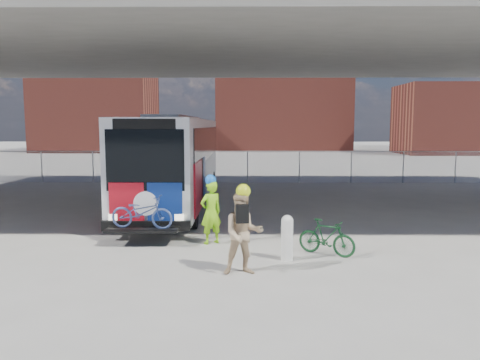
{
  "coord_description": "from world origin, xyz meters",
  "views": [
    {
      "loc": [
        0.84,
        -14.98,
        3.33
      ],
      "look_at": [
        0.69,
        -0.29,
        1.6
      ],
      "focal_mm": 35.0,
      "sensor_mm": 36.0,
      "label": 1
    }
  ],
  "objects_px": {
    "cyclist_tan": "(243,232)",
    "bike_parked": "(326,237)",
    "cyclist_hivis": "(211,211)",
    "bollard": "(287,236)",
    "bus": "(176,155)"
  },
  "relations": [
    {
      "from": "cyclist_hivis",
      "to": "cyclist_tan",
      "type": "distance_m",
      "value": 2.88
    },
    {
      "from": "bollard",
      "to": "bike_parked",
      "type": "relative_size",
      "value": 0.73
    },
    {
      "from": "bus",
      "to": "cyclist_hivis",
      "type": "height_order",
      "value": "bus"
    },
    {
      "from": "cyclist_hivis",
      "to": "bike_parked",
      "type": "distance_m",
      "value": 3.3
    },
    {
      "from": "cyclist_hivis",
      "to": "bollard",
      "type": "bearing_deg",
      "value": 106.84
    },
    {
      "from": "bike_parked",
      "to": "bus",
      "type": "bearing_deg",
      "value": 65.89
    },
    {
      "from": "cyclist_hivis",
      "to": "bus",
      "type": "bearing_deg",
      "value": -107.63
    },
    {
      "from": "cyclist_hivis",
      "to": "bike_parked",
      "type": "xyz_separation_m",
      "value": [
        3.05,
        -1.15,
        -0.48
      ]
    },
    {
      "from": "bike_parked",
      "to": "cyclist_hivis",
      "type": "bearing_deg",
      "value": 101.83
    },
    {
      "from": "cyclist_tan",
      "to": "bike_parked",
      "type": "relative_size",
      "value": 1.32
    },
    {
      "from": "bike_parked",
      "to": "cyclist_tan",
      "type": "bearing_deg",
      "value": 158.92
    },
    {
      "from": "cyclist_tan",
      "to": "bike_parked",
      "type": "xyz_separation_m",
      "value": [
        2.13,
        1.58,
        -0.5
      ]
    },
    {
      "from": "bollard",
      "to": "cyclist_hivis",
      "type": "height_order",
      "value": "cyclist_hivis"
    },
    {
      "from": "cyclist_tan",
      "to": "bus",
      "type": "bearing_deg",
      "value": 99.28
    },
    {
      "from": "bollard",
      "to": "cyclist_tan",
      "type": "distance_m",
      "value": 1.59
    }
  ]
}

